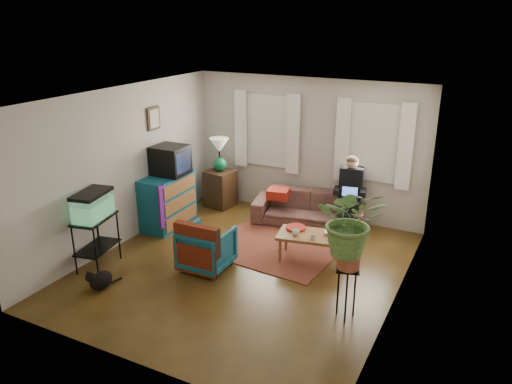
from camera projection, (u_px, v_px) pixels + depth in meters
The scene contains 31 objects.
floor at pixel (244, 267), 7.64m from camera, with size 4.50×5.00×0.01m, color #4F2B14.
ceiling at pixel (243, 97), 6.76m from camera, with size 4.50×5.00×0.01m, color white.
wall_back at pixel (307, 148), 9.30m from camera, with size 4.50×0.01×2.60m, color silver.
wall_front at pixel (128, 259), 5.11m from camera, with size 4.50×0.01×2.60m, color silver.
wall_left at pixel (123, 167), 8.16m from camera, with size 0.01×5.00×2.60m, color silver.
wall_right at pixel (401, 214), 6.24m from camera, with size 0.01×5.00×2.60m, color silver.
window_left at pixel (268, 131), 9.54m from camera, with size 1.08×0.04×1.38m, color white.
window_right at pixel (374, 143), 8.66m from camera, with size 1.08×0.04×1.38m, color white.
curtains_left at pixel (266, 132), 9.47m from camera, with size 1.36×0.06×1.50m, color white.
curtains_right at pixel (373, 144), 8.60m from camera, with size 1.36×0.06×1.50m, color white.
picture_frame at pixel (154, 118), 8.64m from camera, with size 0.04×0.32×0.40m, color #3D2616.
area_rug at pixel (274, 248), 8.25m from camera, with size 2.00×1.60×0.01m, color brown.
sofa at pixel (309, 203), 9.12m from camera, with size 2.01×0.79×0.79m, color brown.
seated_person at pixel (350, 196), 8.87m from camera, with size 0.50×0.62×1.20m, color black, non-canonical shape.
side_table at pixel (220, 188), 9.96m from camera, with size 0.50×0.50×0.74m, color #3A2815.
table_lamp at pixel (220, 156), 9.73m from camera, with size 0.38×0.38×0.67m, color white, non-canonical shape.
dresser at pixel (168, 201), 9.00m from camera, with size 0.54×1.07×0.96m, color #105060.
crt_tv at pixel (170, 160), 8.83m from camera, with size 0.59×0.54×0.51m, color black.
aquarium_stand at pixel (97, 243), 7.54m from camera, with size 0.40×0.72×0.81m, color black.
aquarium at pixel (93, 205), 7.33m from camera, with size 0.36×0.66×0.42m, color #7FD899.
black_cat at pixel (101, 278), 7.00m from camera, with size 0.25×0.38×0.32m, color black.
armchair at pixel (207, 246), 7.53m from camera, with size 0.70×0.65×0.72m, color #106062.
serape_throw at pixel (196, 244), 7.24m from camera, with size 0.72×0.17×0.59m, color #9E0A0A.
coffee_table at pixel (311, 247), 7.82m from camera, with size 1.04×0.56×0.43m, color brown.
cup_a at pixel (296, 232), 7.71m from camera, with size 0.12×0.12×0.09m, color white.
cup_b at pixel (313, 237), 7.57m from camera, with size 0.09×0.09×0.09m, color beige.
bowl at pixel (331, 233), 7.75m from camera, with size 0.20×0.20×0.05m, color white.
snack_tray at pixel (296, 228), 7.95m from camera, with size 0.32×0.32×0.04m, color #B21414.
birdcage at pixel (334, 232), 7.48m from camera, with size 0.17×0.17×0.30m, color #115B6B, non-canonical shape.
plant_stand at pixel (346, 293), 6.27m from camera, with size 0.30×0.30×0.71m, color black.
potted_plant at pixel (351, 231), 5.98m from camera, with size 0.81×0.70×0.90m, color #599947.
Camera 1 is at (3.24, -5.98, 3.68)m, focal length 35.00 mm.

